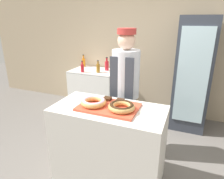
# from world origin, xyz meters

# --- Properties ---
(ground_plane) EXTENTS (14.00, 14.00, 0.00)m
(ground_plane) POSITION_xyz_m (0.00, 0.00, 0.00)
(ground_plane) COLOR #66605B
(wall_back) EXTENTS (8.00, 0.06, 2.70)m
(wall_back) POSITION_xyz_m (0.00, 2.13, 1.35)
(wall_back) COLOR tan
(wall_back) RESTS_ON ground_plane
(display_counter) EXTENTS (1.24, 0.64, 0.94)m
(display_counter) POSITION_xyz_m (0.00, 0.00, 0.47)
(display_counter) COLOR beige
(display_counter) RESTS_ON ground_plane
(serving_tray) EXTENTS (0.64, 0.43, 0.02)m
(serving_tray) POSITION_xyz_m (0.00, 0.00, 0.95)
(serving_tray) COLOR #D84C33
(serving_tray) RESTS_ON display_counter
(donut_light_glaze) EXTENTS (0.28, 0.28, 0.07)m
(donut_light_glaze) POSITION_xyz_m (-0.16, -0.04, 1.00)
(donut_light_glaze) COLOR tan
(donut_light_glaze) RESTS_ON serving_tray
(donut_chocolate_glaze) EXTENTS (0.28, 0.28, 0.07)m
(donut_chocolate_glaze) POSITION_xyz_m (0.16, -0.04, 1.00)
(donut_chocolate_glaze) COLOR tan
(donut_chocolate_glaze) RESTS_ON serving_tray
(brownie_back_left) EXTENTS (0.08, 0.08, 0.03)m
(brownie_back_left) POSITION_xyz_m (-0.08, 0.15, 0.98)
(brownie_back_left) COLOR #382111
(brownie_back_left) RESTS_ON serving_tray
(brownie_back_right) EXTENTS (0.08, 0.08, 0.03)m
(brownie_back_right) POSITION_xyz_m (0.08, 0.15, 0.98)
(brownie_back_right) COLOR #382111
(brownie_back_right) RESTS_ON serving_tray
(baker_person) EXTENTS (0.37, 0.37, 1.75)m
(baker_person) POSITION_xyz_m (-0.02, 0.63, 0.93)
(baker_person) COLOR #4C4C51
(baker_person) RESTS_ON ground_plane
(beverage_fridge) EXTENTS (0.57, 0.65, 1.92)m
(beverage_fridge) POSITION_xyz_m (0.82, 1.75, 0.96)
(beverage_fridge) COLOR #333842
(beverage_fridge) RESTS_ON ground_plane
(chest_freezer) EXTENTS (0.95, 0.63, 0.86)m
(chest_freezer) POSITION_xyz_m (-1.07, 1.75, 0.43)
(chest_freezer) COLOR white
(chest_freezer) RESTS_ON ground_plane
(bottle_red) EXTENTS (0.07, 0.07, 0.23)m
(bottle_red) POSITION_xyz_m (-1.22, 1.53, 0.95)
(bottle_red) COLOR red
(bottle_red) RESTS_ON chest_freezer
(bottle_orange) EXTENTS (0.07, 0.07, 0.26)m
(bottle_orange) POSITION_xyz_m (-1.44, 1.98, 0.96)
(bottle_orange) COLOR orange
(bottle_orange) RESTS_ON chest_freezer
(bottle_red_b) EXTENTS (0.08, 0.08, 0.27)m
(bottle_red_b) POSITION_xyz_m (-0.83, 1.86, 0.96)
(bottle_red_b) COLOR red
(bottle_red_b) RESTS_ON chest_freezer
(bottle_amber) EXTENTS (0.07, 0.07, 0.24)m
(bottle_amber) POSITION_xyz_m (-0.91, 1.63, 0.95)
(bottle_amber) COLOR #99661E
(bottle_amber) RESTS_ON chest_freezer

